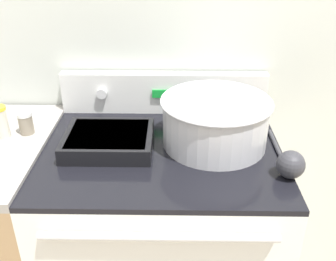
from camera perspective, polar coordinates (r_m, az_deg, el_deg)
kitchen_wall at (r=1.54m, az=-0.55°, el=13.70°), size 8.00×0.05×2.50m
stove_range at (r=1.62m, az=-0.75°, el=-17.31°), size 0.80×0.67×0.96m
control_panel at (r=1.55m, az=-0.57°, el=5.53°), size 0.80×0.07×0.16m
mixing_bowl at (r=1.32m, az=6.87°, el=1.60°), size 0.37×0.37×0.16m
casserole_dish at (r=1.33m, az=-8.59°, el=-1.29°), size 0.29×0.24×0.06m
ladle at (r=1.23m, az=17.23°, el=-4.58°), size 0.08×0.32×0.08m
spice_jar_white_cap at (r=1.46m, az=-19.94°, el=1.06°), size 0.05×0.05×0.08m
spice_jar_yellow_cap at (r=1.46m, az=-23.06°, el=1.17°), size 0.05×0.05×0.12m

